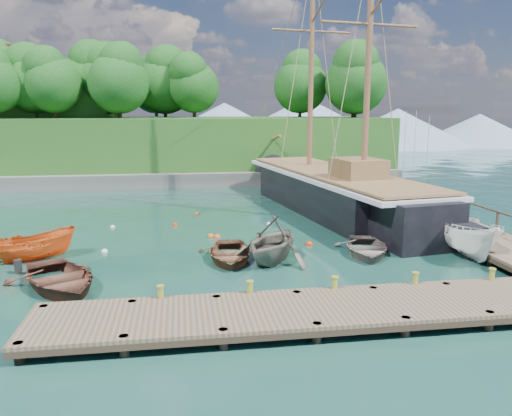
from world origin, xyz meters
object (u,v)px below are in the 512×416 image
(rowboat_2, at_px, (230,260))
(cabin_boat_white, at_px, (464,255))
(schooner, at_px, (333,194))
(rowboat_0, at_px, (60,288))
(rowboat_3, at_px, (366,254))
(motorboat_orange, at_px, (35,260))
(rowboat_1, at_px, (272,261))

(rowboat_2, xyz_separation_m, cabin_boat_white, (11.11, -0.87, 0.00))
(schooner, bearing_deg, rowboat_0, -147.84)
(rowboat_3, relative_size, motorboat_orange, 1.07)
(rowboat_1, xyz_separation_m, schooner, (6.16, 10.67, 1.16))
(rowboat_2, bearing_deg, rowboat_3, 4.19)
(motorboat_orange, relative_size, cabin_boat_white, 0.71)
(rowboat_3, relative_size, schooner, 0.14)
(rowboat_0, xyz_separation_m, schooner, (14.88, 12.84, 1.16))
(rowboat_1, relative_size, rowboat_3, 1.05)
(cabin_boat_white, bearing_deg, rowboat_0, -167.65)
(cabin_boat_white, bearing_deg, rowboat_1, -175.55)
(cabin_boat_white, bearing_deg, rowboat_2, -177.94)
(rowboat_1, height_order, motorboat_orange, rowboat_1)
(rowboat_1, bearing_deg, rowboat_2, -163.02)
(rowboat_0, xyz_separation_m, cabin_boat_white, (17.95, 1.83, 0.00))
(rowboat_2, height_order, cabin_boat_white, cabin_boat_white)
(motorboat_orange, xyz_separation_m, schooner, (16.89, 8.77, 1.16))
(rowboat_0, height_order, cabin_boat_white, cabin_boat_white)
(rowboat_0, bearing_deg, motorboat_orange, 88.30)
(rowboat_3, height_order, motorboat_orange, motorboat_orange)
(rowboat_1, height_order, cabin_boat_white, rowboat_1)
(schooner, bearing_deg, rowboat_2, -137.04)
(rowboat_2, xyz_separation_m, schooner, (8.04, 10.14, 1.16))
(rowboat_1, relative_size, motorboat_orange, 1.12)
(rowboat_0, relative_size, rowboat_2, 1.18)
(rowboat_3, height_order, cabin_boat_white, cabin_boat_white)
(rowboat_0, relative_size, rowboat_1, 1.14)
(rowboat_3, xyz_separation_m, motorboat_orange, (-15.37, 1.44, 0.00))
(rowboat_1, bearing_deg, cabin_boat_white, 30.74)
(rowboat_0, relative_size, cabin_boat_white, 0.90)
(rowboat_3, distance_m, motorboat_orange, 15.44)
(rowboat_2, distance_m, motorboat_orange, 8.95)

